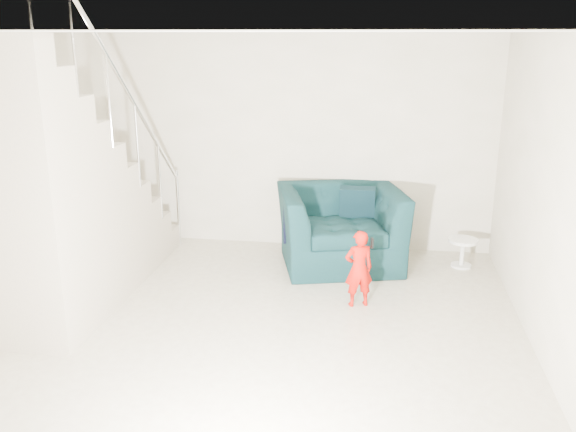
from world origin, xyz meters
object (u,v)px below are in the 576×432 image
object	(u,v)px
armchair	(340,227)
side_table	(463,248)
toddler	(359,269)
staircase	(65,216)

from	to	relation	value
armchair	side_table	distance (m)	1.48
toddler	staircase	size ratio (longest dim) A/B	0.22
armchair	toddler	size ratio (longest dim) A/B	1.76
armchair	side_table	xyz separation A→B (m)	(1.45, 0.10, -0.23)
armchair	staircase	size ratio (longest dim) A/B	0.39
armchair	staircase	world-z (taller)	staircase
toddler	staircase	distance (m)	2.99
toddler	side_table	xyz separation A→B (m)	(1.19, 1.28, -0.17)
armchair	toddler	distance (m)	1.21
armchair	staircase	bearing A→B (deg)	-164.45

